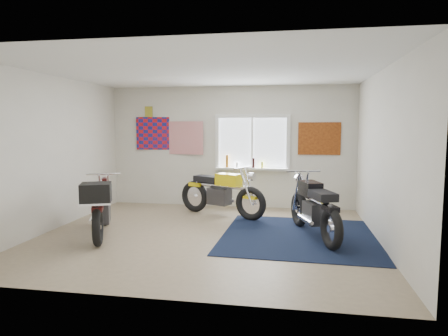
% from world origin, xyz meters
% --- Properties ---
extents(ground, '(5.50, 5.50, 0.00)m').
position_xyz_m(ground, '(0.00, 0.00, 0.00)').
color(ground, '#9E896B').
rests_on(ground, ground).
extents(room_shell, '(5.50, 5.50, 5.50)m').
position_xyz_m(room_shell, '(0.00, 0.00, 1.64)').
color(room_shell, white).
rests_on(room_shell, ground).
extents(navy_rug, '(2.58, 2.67, 0.01)m').
position_xyz_m(navy_rug, '(1.52, 0.21, 0.01)').
color(navy_rug, black).
rests_on(navy_rug, ground).
extents(window_assembly, '(1.66, 0.17, 1.26)m').
position_xyz_m(window_assembly, '(0.50, 2.47, 1.37)').
color(window_assembly, white).
rests_on(window_assembly, room_shell).
extents(oil_bottles, '(0.84, 0.07, 0.28)m').
position_xyz_m(oil_bottles, '(0.24, 2.40, 1.01)').
color(oil_bottles, '#8E5614').
rests_on(oil_bottles, window_assembly).
extents(flag_display, '(1.60, 0.10, 1.17)m').
position_xyz_m(flag_display, '(-1.90, 2.48, 2.15)').
color(flag_display, red).
rests_on(flag_display, room_shell).
extents(triumph_poster, '(0.90, 0.03, 0.70)m').
position_xyz_m(triumph_poster, '(1.95, 2.48, 1.55)').
color(triumph_poster, '#A54C14').
rests_on(triumph_poster, room_shell).
extents(yellow_triumph, '(1.92, 0.99, 1.03)m').
position_xyz_m(yellow_triumph, '(-0.03, 1.51, 0.45)').
color(yellow_triumph, black).
rests_on(yellow_triumph, ground).
extents(black_chrome_bike, '(0.86, 1.99, 1.06)m').
position_xyz_m(black_chrome_bike, '(1.75, 0.23, 0.46)').
color(black_chrome_bike, black).
rests_on(black_chrome_bike, navy_rug).
extents(maroon_tourer, '(1.01, 1.90, 0.99)m').
position_xyz_m(maroon_tourer, '(-1.69, -0.38, 0.52)').
color(maroon_tourer, black).
rests_on(maroon_tourer, ground).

